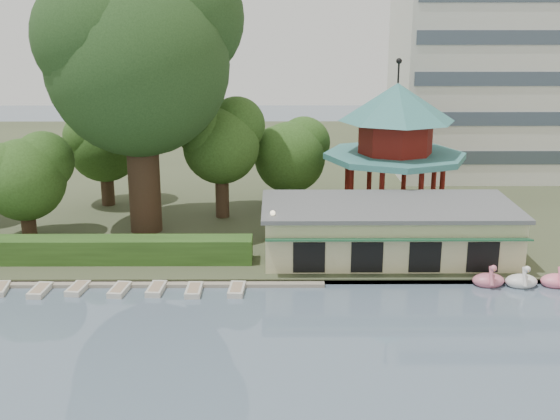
{
  "coord_description": "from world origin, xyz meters",
  "views": [
    {
      "loc": [
        1.76,
        -27.48,
        18.02
      ],
      "look_at": [
        2.0,
        18.0,
        5.0
      ],
      "focal_mm": 45.0,
      "sensor_mm": 36.0,
      "label": 1
    }
  ],
  "objects_px": {
    "boathouse": "(388,229)",
    "big_tree": "(140,50)",
    "pavilion": "(396,137)",
    "dock": "(75,282)"
  },
  "relations": [
    {
      "from": "boathouse",
      "to": "big_tree",
      "type": "xyz_separation_m",
      "value": [
        -18.81,
        6.26,
        12.67
      ]
    },
    {
      "from": "pavilion",
      "to": "big_tree",
      "type": "relative_size",
      "value": 0.6
    },
    {
      "from": "pavilion",
      "to": "big_tree",
      "type": "height_order",
      "value": "big_tree"
    },
    {
      "from": "dock",
      "to": "big_tree",
      "type": "bearing_deg",
      "value": 73.85
    },
    {
      "from": "boathouse",
      "to": "pavilion",
      "type": "bearing_deg",
      "value": 78.72
    },
    {
      "from": "dock",
      "to": "boathouse",
      "type": "xyz_separation_m",
      "value": [
        22.0,
        4.77,
        2.25
      ]
    },
    {
      "from": "boathouse",
      "to": "pavilion",
      "type": "distance_m",
      "value": 11.43
    },
    {
      "from": "pavilion",
      "to": "big_tree",
      "type": "xyz_separation_m",
      "value": [
        -20.81,
        -3.77,
        7.55
      ]
    },
    {
      "from": "dock",
      "to": "pavilion",
      "type": "xyz_separation_m",
      "value": [
        24.0,
        14.8,
        7.36
      ]
    },
    {
      "from": "pavilion",
      "to": "dock",
      "type": "bearing_deg",
      "value": -148.34
    }
  ]
}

